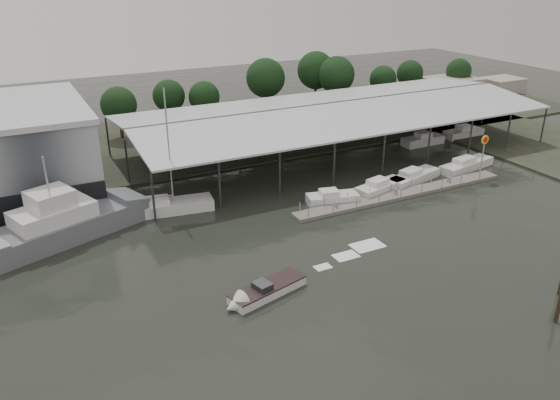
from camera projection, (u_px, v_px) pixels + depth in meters
name	position (u px, v px, depth m)	size (l,w,h in m)	color
ground	(340.00, 266.00, 48.12)	(200.00, 200.00, 0.00)	black
land_strip_far	(188.00, 139.00, 82.32)	(140.00, 30.00, 0.30)	#393E2E
covered_boat_shed	(335.00, 107.00, 75.65)	(58.24, 24.00, 6.96)	silver
floating_dock	(402.00, 194.00, 62.50)	(28.00, 2.00, 1.40)	slate
shell_fuel_sign	(484.00, 148.00, 66.05)	(1.10, 0.18, 5.55)	gray
distant_commercial_buildings	(467.00, 87.00, 108.63)	(22.00, 8.00, 4.00)	gray
grey_trawler	(66.00, 222.00, 52.52)	(16.69, 9.90, 8.84)	slate
white_sailboat	(168.00, 206.00, 58.22)	(9.54, 3.90, 13.53)	silver
speedboat_underway	(262.00, 293.00, 43.46)	(18.13, 6.23, 2.00)	silver
moored_cruiser_0	(332.00, 198.00, 60.42)	(6.06, 3.51, 1.70)	silver
moored_cruiser_1	(380.00, 187.00, 63.44)	(7.22, 3.72, 1.70)	silver
moored_cruiser_2	(413.00, 177.00, 66.38)	(8.25, 4.12, 1.70)	silver
moored_cruiser_3	(466.00, 165.00, 70.39)	(8.96, 3.71, 1.70)	silver
horizon_tree_line	(302.00, 80.00, 94.95)	(71.45, 10.70, 10.13)	#322216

